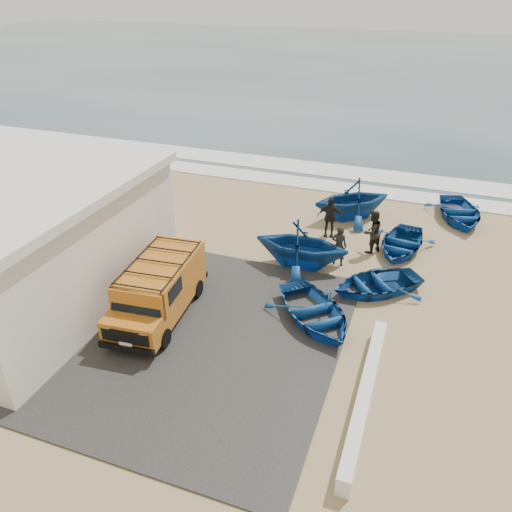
% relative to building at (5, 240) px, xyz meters
% --- Properties ---
extents(ground, '(160.00, 160.00, 0.00)m').
position_rel_building_xyz_m(ground, '(7.50, 2.00, -2.16)').
color(ground, tan).
extents(slab, '(12.00, 10.00, 0.05)m').
position_rel_building_xyz_m(slab, '(5.50, -0.00, -2.14)').
color(slab, '#373532').
rests_on(slab, ground).
extents(ocean, '(180.00, 88.00, 0.01)m').
position_rel_building_xyz_m(ocean, '(7.50, 58.00, -2.16)').
color(ocean, '#385166').
rests_on(ocean, ground).
extents(surf_line, '(180.00, 1.60, 0.06)m').
position_rel_building_xyz_m(surf_line, '(7.50, 14.00, -2.13)').
color(surf_line, white).
rests_on(surf_line, ground).
extents(surf_wash, '(180.00, 2.20, 0.04)m').
position_rel_building_xyz_m(surf_wash, '(7.50, 16.50, -2.14)').
color(surf_wash, white).
rests_on(surf_wash, ground).
extents(building, '(8.40, 9.40, 4.30)m').
position_rel_building_xyz_m(building, '(0.00, 0.00, 0.00)').
color(building, white).
rests_on(building, ground).
extents(parapet, '(0.35, 6.00, 0.55)m').
position_rel_building_xyz_m(parapet, '(12.50, -1.00, -1.89)').
color(parapet, silver).
rests_on(parapet, ground).
extents(van, '(2.16, 4.67, 1.94)m').
position_rel_building_xyz_m(van, '(5.41, 0.67, -1.12)').
color(van, '#BD6D1C').
rests_on(van, ground).
extents(boat_near_left, '(4.37, 4.46, 0.76)m').
position_rel_building_xyz_m(boat_near_left, '(10.36, 2.01, -1.79)').
color(boat_near_left, '#12468F').
rests_on(boat_near_left, ground).
extents(boat_near_right, '(4.16, 3.98, 0.70)m').
position_rel_building_xyz_m(boat_near_right, '(11.99, 4.52, -1.81)').
color(boat_near_right, '#12468F').
rests_on(boat_near_right, ground).
extents(boat_mid_left, '(3.64, 3.14, 1.92)m').
position_rel_building_xyz_m(boat_mid_left, '(8.95, 5.36, -1.21)').
color(boat_mid_left, '#12468F').
rests_on(boat_mid_left, ground).
extents(boat_mid_right, '(2.87, 3.70, 0.70)m').
position_rel_building_xyz_m(boat_mid_right, '(12.52, 7.94, -1.81)').
color(boat_mid_right, '#12468F').
rests_on(boat_mid_right, ground).
extents(boat_far_left, '(4.86, 4.77, 1.94)m').
position_rel_building_xyz_m(boat_far_left, '(9.98, 10.41, -1.19)').
color(boat_far_left, '#12468F').
rests_on(boat_far_left, ground).
extents(boat_far_right, '(3.50, 4.27, 0.77)m').
position_rel_building_xyz_m(boat_far_right, '(14.74, 11.93, -1.78)').
color(boat_far_right, '#12468F').
rests_on(boat_far_right, ground).
extents(fisherman_front, '(0.61, 0.41, 1.66)m').
position_rel_building_xyz_m(fisherman_front, '(10.30, 5.96, -1.34)').
color(fisherman_front, black).
rests_on(fisherman_front, ground).
extents(fisherman_middle, '(1.09, 1.12, 1.82)m').
position_rel_building_xyz_m(fisherman_middle, '(11.35, 7.45, -1.26)').
color(fisherman_middle, black).
rests_on(fisherman_middle, ground).
extents(fisherman_back, '(1.11, 0.62, 1.80)m').
position_rel_building_xyz_m(fisherman_back, '(9.40, 8.29, -1.27)').
color(fisherman_back, black).
rests_on(fisherman_back, ground).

